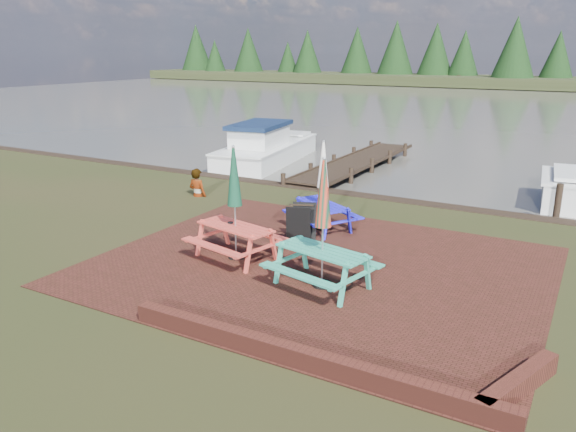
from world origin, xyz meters
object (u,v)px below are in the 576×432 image
(picnic_table_blue, at_px, (323,199))
(person, at_px, (197,169))
(chalkboard, at_px, (301,223))
(jetty, at_px, (355,162))
(picnic_table_teal, at_px, (322,244))
(picnic_table_red, at_px, (235,221))
(boat_jetty, at_px, (266,149))

(picnic_table_blue, bearing_deg, person, -161.35)
(chalkboard, distance_m, jetty, 9.40)
(chalkboard, xyz_separation_m, person, (-4.81, 2.21, 0.39))
(chalkboard, bearing_deg, picnic_table_teal, -76.20)
(jetty, distance_m, person, 7.29)
(picnic_table_red, bearing_deg, chalkboard, 79.29)
(picnic_table_teal, distance_m, chalkboard, 2.68)
(picnic_table_teal, bearing_deg, person, 158.58)
(picnic_table_teal, bearing_deg, boat_jetty, 138.92)
(picnic_table_blue, bearing_deg, jetty, 138.93)
(picnic_table_red, bearing_deg, picnic_table_teal, 1.01)
(jetty, bearing_deg, picnic_table_teal, -70.23)
(chalkboard, bearing_deg, boat_jetty, 103.21)
(chalkboard, relative_size, boat_jetty, 0.13)
(picnic_table_red, bearing_deg, picnic_table_blue, 87.60)
(chalkboard, relative_size, jetty, 0.10)
(picnic_table_teal, bearing_deg, picnic_table_blue, 128.73)
(picnic_table_blue, xyz_separation_m, boat_jetty, (-6.29, 7.54, -0.42))
(picnic_table_red, distance_m, chalkboard, 1.85)
(chalkboard, xyz_separation_m, jetty, (-2.44, 9.07, -0.35))
(boat_jetty, bearing_deg, picnic_table_blue, -59.05)
(picnic_table_teal, relative_size, boat_jetty, 0.37)
(boat_jetty, bearing_deg, picnic_table_teal, -62.74)
(person, bearing_deg, picnic_table_blue, 169.95)
(chalkboard, height_order, boat_jetty, boat_jetty)
(picnic_table_red, relative_size, chalkboard, 2.69)
(picnic_table_teal, xyz_separation_m, boat_jetty, (-7.86, 10.75, -0.50))
(picnic_table_teal, distance_m, picnic_table_red, 2.34)
(jetty, bearing_deg, picnic_table_red, -80.83)
(picnic_table_red, xyz_separation_m, picnic_table_blue, (0.73, 2.75, -0.07))
(picnic_table_teal, height_order, picnic_table_blue, picnic_table_teal)
(chalkboard, bearing_deg, picnic_table_red, -135.95)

